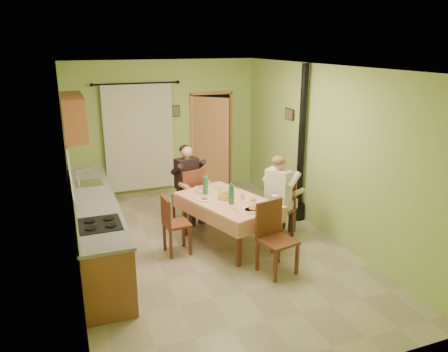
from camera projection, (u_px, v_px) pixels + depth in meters
name	position (u px, v px, depth m)	size (l,w,h in m)	color
floor	(212.00, 249.00, 6.91)	(4.00, 6.00, 0.01)	tan
room_shell	(210.00, 136.00, 6.38)	(4.04, 6.04, 2.82)	#B1D76E
kitchen_run	(95.00, 227.00, 6.55)	(0.64, 3.64, 1.56)	brown
upper_cabinets	(73.00, 117.00, 7.24)	(0.35, 1.40, 0.70)	brown
curtain	(139.00, 137.00, 8.94)	(1.70, 0.07, 2.22)	black
doorway	(211.00, 142.00, 9.47)	(0.96, 0.61, 2.15)	black
dining_table	(228.00, 222.00, 6.99)	(1.46, 1.88, 0.76)	#E9A07A
tableware	(232.00, 197.00, 6.79)	(1.02, 1.50, 0.33)	white
chair_far	(189.00, 206.00, 7.87)	(0.55, 0.55, 1.02)	brown
chair_near	(276.00, 253.00, 6.14)	(0.54, 0.54, 1.02)	brown
chair_right	(279.00, 221.00, 7.25)	(0.56, 0.56, 0.97)	brown
chair_left	(176.00, 236.00, 6.70)	(0.40, 0.40, 0.93)	brown
man_far	(188.00, 175.00, 7.71)	(0.64, 0.56, 1.39)	black
man_right	(279.00, 187.00, 7.07)	(0.62, 0.65, 1.39)	silver
stove_flue	(300.00, 165.00, 7.79)	(0.24, 0.24, 2.80)	black
picture_back	(175.00, 111.00, 9.13)	(0.19, 0.03, 0.23)	black
picture_right	(289.00, 114.00, 8.11)	(0.03, 0.31, 0.21)	brown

